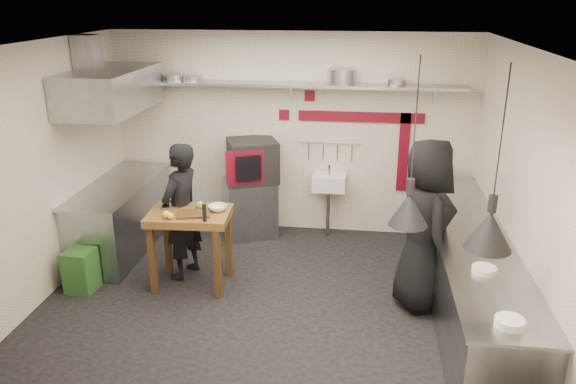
# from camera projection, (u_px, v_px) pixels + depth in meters

# --- Properties ---
(floor) EXTENTS (5.00, 5.00, 0.00)m
(floor) POSITION_uv_depth(u_px,v_px,m) (268.00, 299.00, 6.34)
(floor) COLOR black
(floor) RESTS_ON ground
(ceiling) EXTENTS (5.00, 5.00, 0.00)m
(ceiling) POSITION_uv_depth(u_px,v_px,m) (264.00, 45.00, 5.40)
(ceiling) COLOR beige
(ceiling) RESTS_ON floor
(wall_back) EXTENTS (5.00, 0.04, 2.80)m
(wall_back) POSITION_uv_depth(u_px,v_px,m) (292.00, 135.00, 7.83)
(wall_back) COLOR silver
(wall_back) RESTS_ON floor
(wall_front) EXTENTS (5.00, 0.04, 2.80)m
(wall_front) POSITION_uv_depth(u_px,v_px,m) (216.00, 277.00, 3.91)
(wall_front) COLOR silver
(wall_front) RESTS_ON floor
(wall_left) EXTENTS (0.04, 4.20, 2.80)m
(wall_left) POSITION_uv_depth(u_px,v_px,m) (43.00, 173.00, 6.18)
(wall_left) COLOR silver
(wall_left) RESTS_ON floor
(wall_right) EXTENTS (0.04, 4.20, 2.80)m
(wall_right) POSITION_uv_depth(u_px,v_px,m) (515.00, 193.00, 5.56)
(wall_right) COLOR silver
(wall_right) RESTS_ON floor
(red_band_horiz) EXTENTS (1.70, 0.02, 0.14)m
(red_band_horiz) POSITION_uv_depth(u_px,v_px,m) (361.00, 117.00, 7.60)
(red_band_horiz) COLOR maroon
(red_band_horiz) RESTS_ON wall_back
(red_band_vert) EXTENTS (0.14, 0.02, 1.10)m
(red_band_vert) POSITION_uv_depth(u_px,v_px,m) (403.00, 153.00, 7.69)
(red_band_vert) COLOR maroon
(red_band_vert) RESTS_ON wall_back
(red_tile_a) EXTENTS (0.14, 0.02, 0.14)m
(red_tile_a) POSITION_uv_depth(u_px,v_px,m) (310.00, 96.00, 7.60)
(red_tile_a) COLOR maroon
(red_tile_a) RESTS_ON wall_back
(red_tile_b) EXTENTS (0.14, 0.02, 0.14)m
(red_tile_b) POSITION_uv_depth(u_px,v_px,m) (284.00, 115.00, 7.73)
(red_tile_b) COLOR maroon
(red_tile_b) RESTS_ON wall_back
(back_shelf) EXTENTS (4.60, 0.34, 0.04)m
(back_shelf) POSITION_uv_depth(u_px,v_px,m) (290.00, 85.00, 7.42)
(back_shelf) COLOR gray
(back_shelf) RESTS_ON wall_back
(shelf_bracket_left) EXTENTS (0.04, 0.06, 0.24)m
(shelf_bracket_left) POSITION_uv_depth(u_px,v_px,m) (157.00, 88.00, 7.83)
(shelf_bracket_left) COLOR gray
(shelf_bracket_left) RESTS_ON wall_back
(shelf_bracket_mid) EXTENTS (0.04, 0.06, 0.24)m
(shelf_bracket_mid) POSITION_uv_depth(u_px,v_px,m) (291.00, 90.00, 7.60)
(shelf_bracket_mid) COLOR gray
(shelf_bracket_mid) RESTS_ON wall_back
(shelf_bracket_right) EXTENTS (0.04, 0.06, 0.24)m
(shelf_bracket_right) POSITION_uv_depth(u_px,v_px,m) (435.00, 94.00, 7.36)
(shelf_bracket_right) COLOR gray
(shelf_bracket_right) RESTS_ON wall_back
(pan_far_left) EXTENTS (0.26, 0.26, 0.09)m
(pan_far_left) POSITION_uv_depth(u_px,v_px,m) (175.00, 78.00, 7.60)
(pan_far_left) COLOR gray
(pan_far_left) RESTS_ON back_shelf
(pan_mid_left) EXTENTS (0.32, 0.32, 0.07)m
(pan_mid_left) POSITION_uv_depth(u_px,v_px,m) (192.00, 79.00, 7.57)
(pan_mid_left) COLOR gray
(pan_mid_left) RESTS_ON back_shelf
(stock_pot) EXTENTS (0.43, 0.43, 0.20)m
(stock_pot) POSITION_uv_depth(u_px,v_px,m) (342.00, 77.00, 7.30)
(stock_pot) COLOR gray
(stock_pot) RESTS_ON back_shelf
(pan_right) EXTENTS (0.26, 0.26, 0.08)m
(pan_right) POSITION_uv_depth(u_px,v_px,m) (397.00, 82.00, 7.23)
(pan_right) COLOR gray
(pan_right) RESTS_ON back_shelf
(oven_stand) EXTENTS (0.86, 0.83, 0.80)m
(oven_stand) POSITION_uv_depth(u_px,v_px,m) (250.00, 208.00, 7.94)
(oven_stand) COLOR gray
(oven_stand) RESTS_ON floor
(combi_oven) EXTENTS (0.81, 0.79, 0.58)m
(combi_oven) POSITION_uv_depth(u_px,v_px,m) (253.00, 161.00, 7.71)
(combi_oven) COLOR black
(combi_oven) RESTS_ON oven_stand
(oven_door) EXTENTS (0.48, 0.22, 0.46)m
(oven_door) POSITION_uv_depth(u_px,v_px,m) (245.00, 167.00, 7.42)
(oven_door) COLOR maroon
(oven_door) RESTS_ON combi_oven
(oven_glass) EXTENTS (0.32, 0.14, 0.34)m
(oven_glass) POSITION_uv_depth(u_px,v_px,m) (249.00, 168.00, 7.38)
(oven_glass) COLOR black
(oven_glass) RESTS_ON oven_door
(hand_sink) EXTENTS (0.46, 0.34, 0.22)m
(hand_sink) POSITION_uv_depth(u_px,v_px,m) (329.00, 182.00, 7.80)
(hand_sink) COLOR silver
(hand_sink) RESTS_ON wall_back
(sink_tap) EXTENTS (0.03, 0.03, 0.14)m
(sink_tap) POSITION_uv_depth(u_px,v_px,m) (329.00, 170.00, 7.74)
(sink_tap) COLOR gray
(sink_tap) RESTS_ON hand_sink
(sink_drain) EXTENTS (0.06, 0.06, 0.66)m
(sink_drain) POSITION_uv_depth(u_px,v_px,m) (328.00, 213.00, 7.91)
(sink_drain) COLOR gray
(sink_drain) RESTS_ON floor
(utensil_rail) EXTENTS (0.90, 0.02, 0.02)m
(utensil_rail) POSITION_uv_depth(u_px,v_px,m) (331.00, 142.00, 7.75)
(utensil_rail) COLOR gray
(utensil_rail) RESTS_ON wall_back
(counter_right) EXTENTS (0.70, 3.80, 0.90)m
(counter_right) POSITION_uv_depth(u_px,v_px,m) (468.00, 276.00, 5.92)
(counter_right) COLOR gray
(counter_right) RESTS_ON floor
(counter_right_top) EXTENTS (0.76, 3.90, 0.03)m
(counter_right_top) POSITION_uv_depth(u_px,v_px,m) (473.00, 236.00, 5.77)
(counter_right_top) COLOR gray
(counter_right_top) RESTS_ON counter_right
(plate_stack) EXTENTS (0.27, 0.27, 0.07)m
(plate_stack) POSITION_uv_depth(u_px,v_px,m) (510.00, 322.00, 4.16)
(plate_stack) COLOR silver
(plate_stack) RESTS_ON counter_right_top
(small_bowl_right) EXTENTS (0.23, 0.23, 0.05)m
(small_bowl_right) POSITION_uv_depth(u_px,v_px,m) (484.00, 270.00, 4.97)
(small_bowl_right) COLOR silver
(small_bowl_right) RESTS_ON counter_right_top
(counter_left) EXTENTS (0.70, 1.90, 0.90)m
(counter_left) POSITION_uv_depth(u_px,v_px,m) (121.00, 218.00, 7.44)
(counter_left) COLOR gray
(counter_left) RESTS_ON floor
(counter_left_top) EXTENTS (0.76, 2.00, 0.03)m
(counter_left_top) POSITION_uv_depth(u_px,v_px,m) (117.00, 185.00, 7.28)
(counter_left_top) COLOR gray
(counter_left_top) RESTS_ON counter_left
(extractor_hood) EXTENTS (0.78, 1.60, 0.50)m
(extractor_hood) POSITION_uv_depth(u_px,v_px,m) (111.00, 90.00, 6.86)
(extractor_hood) COLOR gray
(extractor_hood) RESTS_ON ceiling
(hood_duct) EXTENTS (0.28, 0.28, 0.50)m
(hood_duct) POSITION_uv_depth(u_px,v_px,m) (88.00, 56.00, 6.76)
(hood_duct) COLOR gray
(hood_duct) RESTS_ON ceiling
(green_bin) EXTENTS (0.34, 0.34, 0.50)m
(green_bin) POSITION_uv_depth(u_px,v_px,m) (81.00, 270.00, 6.47)
(green_bin) COLOR #275522
(green_bin) RESTS_ON floor
(prep_table) EXTENTS (0.95, 0.69, 0.92)m
(prep_table) POSITION_uv_depth(u_px,v_px,m) (191.00, 249.00, 6.53)
(prep_table) COLOR brown
(prep_table) RESTS_ON floor
(cutting_board) EXTENTS (0.42, 0.34, 0.02)m
(cutting_board) POSITION_uv_depth(u_px,v_px,m) (194.00, 214.00, 6.29)
(cutting_board) COLOR #462F16
(cutting_board) RESTS_ON prep_table
(pepper_mill) EXTENTS (0.05, 0.05, 0.20)m
(pepper_mill) POSITION_uv_depth(u_px,v_px,m) (204.00, 213.00, 6.08)
(pepper_mill) COLOR black
(pepper_mill) RESTS_ON prep_table
(lemon_a) EXTENTS (0.11, 0.11, 0.09)m
(lemon_a) POSITION_uv_depth(u_px,v_px,m) (166.00, 215.00, 6.19)
(lemon_a) COLOR #FFAD2E
(lemon_a) RESTS_ON prep_table
(lemon_b) EXTENTS (0.08, 0.08, 0.07)m
(lemon_b) POSITION_uv_depth(u_px,v_px,m) (170.00, 216.00, 6.16)
(lemon_b) COLOR #FFAD2E
(lemon_b) RESTS_ON prep_table
(veg_ball) EXTENTS (0.12, 0.12, 0.10)m
(veg_ball) POSITION_uv_depth(u_px,v_px,m) (200.00, 205.00, 6.44)
(veg_ball) COLOR olive
(veg_ball) RESTS_ON prep_table
(steel_tray) EXTENTS (0.23, 0.20, 0.03)m
(steel_tray) POSITION_uv_depth(u_px,v_px,m) (169.00, 207.00, 6.49)
(steel_tray) COLOR gray
(steel_tray) RESTS_ON prep_table
(bowl) EXTENTS (0.24, 0.24, 0.07)m
(bowl) POSITION_uv_depth(u_px,v_px,m) (218.00, 208.00, 6.40)
(bowl) COLOR silver
(bowl) RESTS_ON prep_table
(heat_lamp_near) EXTENTS (0.44, 0.44, 1.50)m
(heat_lamp_near) POSITION_uv_depth(u_px,v_px,m) (414.00, 144.00, 4.80)
(heat_lamp_near) COLOR black
(heat_lamp_near) RESTS_ON ceiling
(heat_lamp_far) EXTENTS (0.50, 0.50, 1.48)m
(heat_lamp_far) POSITION_uv_depth(u_px,v_px,m) (498.00, 161.00, 4.28)
(heat_lamp_far) COLOR black
(heat_lamp_far) RESTS_ON ceiling
(chef_left) EXTENTS (0.57, 0.70, 1.66)m
(chef_left) POSITION_uv_depth(u_px,v_px,m) (181.00, 212.00, 6.63)
(chef_left) COLOR black
(chef_left) RESTS_ON floor
(chef_right) EXTENTS (0.80, 1.04, 1.88)m
(chef_right) POSITION_uv_depth(u_px,v_px,m) (425.00, 226.00, 5.94)
(chef_right) COLOR black
(chef_right) RESTS_ON floor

